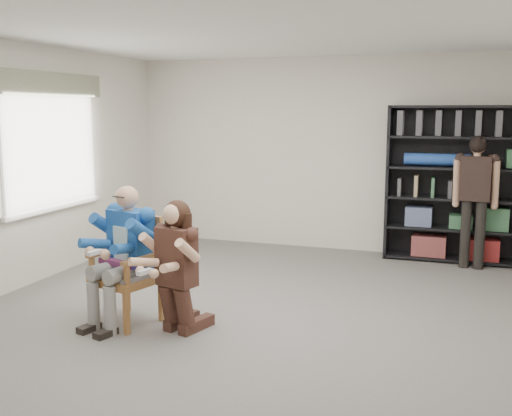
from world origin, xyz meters
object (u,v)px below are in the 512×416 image
(bookshelf, at_px, (455,185))
(standing_man, at_px, (474,203))
(armchair, at_px, (126,271))
(kneeling_woman, at_px, (174,269))
(seated_man, at_px, (125,255))

(bookshelf, height_order, standing_man, bookshelf)
(armchair, relative_size, kneeling_woman, 0.84)
(kneeling_woman, bearing_deg, armchair, -175.70)
(seated_man, xyz_separation_m, standing_man, (3.18, 3.22, 0.18))
(seated_man, bearing_deg, armchair, -74.01)
(kneeling_woman, height_order, standing_man, standing_man)
(bookshelf, relative_size, standing_man, 1.22)
(kneeling_woman, relative_size, standing_man, 0.72)
(bookshelf, xyz_separation_m, standing_man, (0.25, -0.30, -0.19))
(armchair, bearing_deg, bookshelf, 66.21)
(seated_man, relative_size, standing_man, 0.79)
(seated_man, xyz_separation_m, bookshelf, (2.93, 3.52, 0.38))
(seated_man, distance_m, standing_man, 4.53)
(bookshelf, bearing_deg, seated_man, -129.78)
(seated_man, xyz_separation_m, kneeling_woman, (0.58, -0.12, -0.06))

